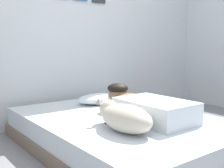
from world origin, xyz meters
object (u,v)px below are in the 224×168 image
object	(u,v)px
person_lying	(143,106)
cell_phone	(113,124)
dog	(124,117)
bed	(124,132)
pillow	(100,98)
coffee_cup	(113,100)

from	to	relation	value
person_lying	cell_phone	xyz separation A→B (m)	(-0.34, -0.01, -0.10)
dog	cell_phone	size ratio (longest dim) A/B	4.11
bed	dog	xyz separation A→B (m)	(-0.28, -0.34, 0.25)
pillow	dog	distance (m)	1.04
person_lying	dog	size ratio (longest dim) A/B	1.60
coffee_cup	person_lying	bearing A→B (deg)	-104.35
person_lying	cell_phone	distance (m)	0.36
pillow	dog	bearing A→B (deg)	-114.88
person_lying	dog	xyz separation A→B (m)	(-0.37, -0.18, -0.00)
bed	cell_phone	bearing A→B (deg)	-146.65
coffee_cup	cell_phone	distance (m)	0.85
pillow	person_lying	distance (m)	0.76
cell_phone	dog	bearing A→B (deg)	-100.30
pillow	cell_phone	distance (m)	0.87
dog	coffee_cup	xyz separation A→B (m)	(0.54, 0.85, -0.07)
bed	coffee_cup	distance (m)	0.60
bed	dog	distance (m)	0.50
coffee_cup	cell_phone	xyz separation A→B (m)	(-0.51, -0.68, -0.03)
coffee_cup	dog	bearing A→B (deg)	-122.61
person_lying	cell_phone	size ratio (longest dim) A/B	6.57
cell_phone	pillow	bearing A→B (deg)	62.14
bed	dog	size ratio (longest dim) A/B	3.53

